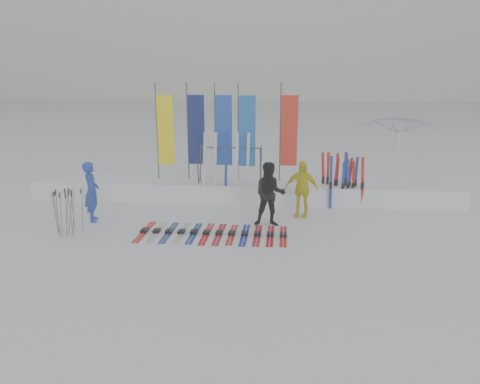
# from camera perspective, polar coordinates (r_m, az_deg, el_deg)

# --- Properties ---
(ground) EXTENTS (120.00, 120.00, 0.00)m
(ground) POSITION_cam_1_polar(r_m,az_deg,el_deg) (11.35, -1.79, -6.88)
(ground) COLOR white
(ground) RESTS_ON ground
(snow_bank) EXTENTS (14.00, 1.60, 0.60)m
(snow_bank) POSITION_cam_1_polar(r_m,az_deg,el_deg) (15.62, 0.33, 0.26)
(snow_bank) COLOR white
(snow_bank) RESTS_ON ground
(person_blue) EXTENTS (0.60, 0.73, 1.71)m
(person_blue) POSITION_cam_1_polar(r_m,az_deg,el_deg) (13.80, -17.64, 0.03)
(person_blue) COLOR #1B3CA2
(person_blue) RESTS_ON ground
(person_black) EXTENTS (0.91, 0.73, 1.77)m
(person_black) POSITION_cam_1_polar(r_m,az_deg,el_deg) (12.76, 3.67, -0.29)
(person_black) COLOR black
(person_black) RESTS_ON ground
(person_yellow) EXTENTS (1.05, 0.64, 1.67)m
(person_yellow) POSITION_cam_1_polar(r_m,az_deg,el_deg) (13.68, 7.51, 0.39)
(person_yellow) COLOR yellow
(person_yellow) RESTS_ON ground
(tent_canopy) EXTENTS (3.57, 3.62, 2.74)m
(tent_canopy) POSITION_cam_1_polar(r_m,az_deg,el_deg) (17.25, 18.73, 4.47)
(tent_canopy) COLOR white
(tent_canopy) RESTS_ON ground
(ski_row) EXTENTS (3.84, 1.70, 0.07)m
(ski_row) POSITION_cam_1_polar(r_m,az_deg,el_deg) (12.30, -3.41, -5.01)
(ski_row) COLOR red
(ski_row) RESTS_ON ground
(pole_cluster) EXTENTS (0.68, 0.59, 1.24)m
(pole_cluster) POSITION_cam_1_polar(r_m,az_deg,el_deg) (12.90, -20.38, -2.35)
(pole_cluster) COLOR #595B60
(pole_cluster) RESTS_ON ground
(feather_flags) EXTENTS (4.65, 0.27, 3.20)m
(feather_flags) POSITION_cam_1_polar(r_m,az_deg,el_deg) (15.53, -2.07, 7.46)
(feather_flags) COLOR #383A3F
(feather_flags) RESTS_ON ground
(ski_rack) EXTENTS (2.04, 0.80, 1.23)m
(ski_rack) POSITION_cam_1_polar(r_m,az_deg,el_deg) (15.04, -1.27, 3.92)
(ski_rack) COLOR #383A3F
(ski_rack) RESTS_ON ground
(upright_skis) EXTENTS (1.23, 0.87, 1.68)m
(upright_skis) POSITION_cam_1_polar(r_m,az_deg,el_deg) (15.13, 12.32, 1.35)
(upright_skis) COLOR red
(upright_skis) RESTS_ON ground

